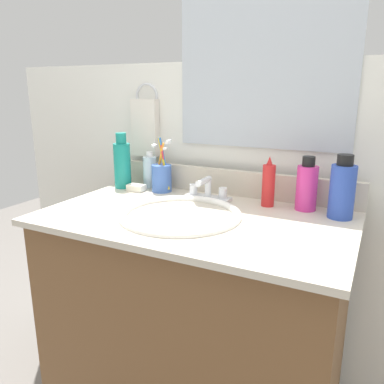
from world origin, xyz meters
TOP-DOWN VIEW (x-y plane):
  - vanity_cabinet at (0.00, 0.00)m, footprint 0.88×0.51m
  - countertop at (0.00, 0.00)m, footprint 0.92×0.55m
  - backsplash at (0.00, 0.27)m, footprint 0.92×0.02m
  - back_wall at (0.00, 0.33)m, footprint 2.02×0.04m
  - mirror_panel at (0.10, 0.31)m, footprint 0.60×0.01m
  - towel_ring at (-0.36, 0.31)m, footprint 0.10×0.01m
  - hand_towel at (-0.36, 0.29)m, footprint 0.11×0.04m
  - sink_basin at (-0.03, -0.03)m, footprint 0.37×0.37m
  - faucet at (-0.03, 0.16)m, footprint 0.16×0.10m
  - bottle_soap_pink at (0.29, 0.20)m, footprint 0.06×0.06m
  - bottle_mouthwash_teal at (-0.40, 0.18)m, footprint 0.06×0.06m
  - bottle_shampoo_blue at (0.39, 0.17)m, footprint 0.07×0.07m
  - bottle_gel_clear at (-0.31, 0.23)m, footprint 0.05×0.05m
  - bottle_spray_red at (0.17, 0.19)m, footprint 0.04×0.04m
  - cup_blue_plastic at (-0.23, 0.19)m, footprint 0.09×0.07m
  - soap_bar at (-0.32, 0.16)m, footprint 0.06×0.04m

SIDE VIEW (x-z plane):
  - vanity_cabinet at x=0.00m, z-range 0.00..0.82m
  - back_wall at x=0.00m, z-range 0.00..1.30m
  - sink_basin at x=-0.03m, z-range 0.75..0.86m
  - countertop at x=0.00m, z-range 0.82..0.84m
  - soap_bar at x=-0.32m, z-range 0.84..0.86m
  - faucet at x=-0.03m, z-range 0.82..0.91m
  - backsplash at x=0.00m, z-range 0.84..0.93m
  - cup_blue_plastic at x=-0.23m, z-range 0.79..0.99m
  - bottle_gel_clear at x=-0.31m, z-range 0.83..0.97m
  - bottle_spray_red at x=0.17m, z-range 0.83..0.99m
  - bottle_soap_pink at x=0.29m, z-range 0.83..1.00m
  - bottle_shampoo_blue at x=0.39m, z-range 0.83..1.02m
  - bottle_mouthwash_teal at x=-0.40m, z-range 0.83..1.04m
  - hand_towel at x=-0.36m, z-range 0.95..1.17m
  - towel_ring at x=-0.36m, z-range 1.13..1.23m
  - mirror_panel at x=0.10m, z-range 1.01..1.57m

